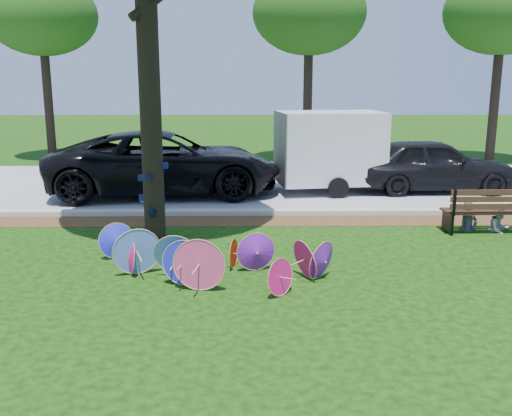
{
  "coord_description": "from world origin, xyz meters",
  "views": [
    {
      "loc": [
        0.36,
        -8.73,
        3.35
      ],
      "look_at": [
        0.5,
        2.0,
        0.9
      ],
      "focal_mm": 40.0,
      "sensor_mm": 36.0,
      "label": 1
    }
  ],
  "objects": [
    {
      "name": "mulch_strip",
      "position": [
        0.0,
        4.5,
        0.01
      ],
      "size": [
        90.0,
        1.0,
        0.01
      ],
      "primitive_type": "cube",
      "color": "#472D16",
      "rests_on": "ground"
    },
    {
      "name": "parasol_pile",
      "position": [
        -0.49,
        0.62,
        0.38
      ],
      "size": [
        4.41,
        2.56,
        0.88
      ],
      "color": "#6085E3",
      "rests_on": "ground"
    },
    {
      "name": "black_van",
      "position": [
        -2.07,
        7.78,
        0.93
      ],
      "size": [
        6.93,
        3.68,
        1.86
      ],
      "primitive_type": "imported",
      "rotation": [
        0.0,
        0.0,
        1.66
      ],
      "color": "black",
      "rests_on": "ground"
    },
    {
      "name": "cargo_trailer",
      "position": [
        2.78,
        8.1,
        1.34
      ],
      "size": [
        3.21,
        2.27,
        2.69
      ],
      "primitive_type": "cube",
      "rotation": [
        0.0,
        0.0,
        0.14
      ],
      "color": "silver",
      "rests_on": "ground"
    },
    {
      "name": "dark_pickup",
      "position": [
        5.88,
        8.16,
        0.8
      ],
      "size": [
        4.77,
        2.02,
        1.61
      ],
      "primitive_type": "imported",
      "rotation": [
        0.0,
        0.0,
        1.6
      ],
      "color": "black",
      "rests_on": "ground"
    },
    {
      "name": "ground",
      "position": [
        0.0,
        0.0,
        0.0
      ],
      "size": [
        90.0,
        90.0,
        0.0
      ],
      "primitive_type": "plane",
      "color": "black",
      "rests_on": "ground"
    },
    {
      "name": "street",
      "position": [
        0.0,
        9.35,
        0.01
      ],
      "size": [
        90.0,
        8.0,
        0.01
      ],
      "primitive_type": "cube",
      "color": "gray",
      "rests_on": "ground"
    },
    {
      "name": "person_left",
      "position": [
        5.28,
        3.55,
        0.66
      ],
      "size": [
        0.56,
        0.48,
        1.31
      ],
      "primitive_type": "imported",
      "rotation": [
        0.0,
        0.0,
        0.42
      ],
      "color": "#383C4D",
      "rests_on": "ground"
    },
    {
      "name": "bg_trees",
      "position": [
        1.63,
        14.47,
        5.77
      ],
      "size": [
        22.31,
        5.67,
        7.4
      ],
      "color": "black",
      "rests_on": "ground"
    },
    {
      "name": "curb",
      "position": [
        0.0,
        5.2,
        0.06
      ],
      "size": [
        90.0,
        0.3,
        0.12
      ],
      "primitive_type": "cube",
      "color": "#B7B5AD",
      "rests_on": "ground"
    },
    {
      "name": "park_bench",
      "position": [
        5.63,
        3.5,
        0.5
      ],
      "size": [
        1.94,
        0.76,
        1.0
      ],
      "primitive_type": null,
      "rotation": [
        0.0,
        0.0,
        0.01
      ],
      "color": "black",
      "rests_on": "ground"
    },
    {
      "name": "person_right",
      "position": [
        5.98,
        3.55,
        0.59
      ],
      "size": [
        0.7,
        0.63,
        1.18
      ],
      "primitive_type": "imported",
      "rotation": [
        0.0,
        0.0,
        0.4
      ],
      "color": "#BBBAC4",
      "rests_on": "ground"
    }
  ]
}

